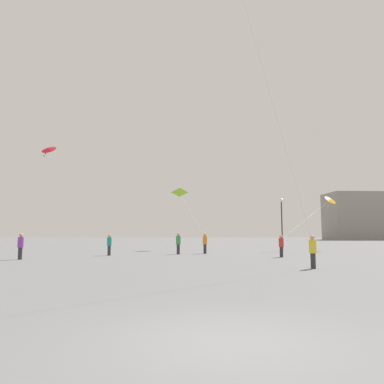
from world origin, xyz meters
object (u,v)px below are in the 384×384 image
object	(u,v)px
person_in_teal	(109,244)
kite_amber_diamond	(330,200)
building_centre_hall	(375,216)
person_in_red	(281,245)
lamppost_east	(282,216)
kite_lime_delta	(180,193)
person_in_orange	(205,242)
person_in_yellow	(313,250)
person_in_green	(178,242)
kite_crimson_diamond	(49,149)
person_in_purple	(21,245)

from	to	relation	value
person_in_teal	kite_amber_diamond	xyz separation A→B (m)	(21.30, 8.09, 4.31)
building_centre_hall	person_in_teal	bearing A→B (deg)	-130.28
person_in_red	lamppost_east	bearing A→B (deg)	176.66
kite_lime_delta	person_in_red	bearing A→B (deg)	-60.31
person_in_orange	person_in_yellow	xyz separation A→B (m)	(4.45, -13.68, -0.06)
person_in_green	kite_crimson_diamond	bearing A→B (deg)	-124.43
person_in_green	kite_lime_delta	bearing A→B (deg)	129.55
person_in_orange	lamppost_east	size ratio (longest dim) A/B	0.34
person_in_teal	person_in_yellow	world-z (taller)	person_in_teal
person_in_red	kite_amber_diamond	xyz separation A→B (m)	(8.26, 10.73, 4.33)
lamppost_east	person_in_green	bearing A→B (deg)	-154.39
person_in_teal	kite_lime_delta	bearing A→B (deg)	119.95
person_in_yellow	lamppost_east	distance (m)	18.26
person_in_teal	person_in_orange	bearing A→B (deg)	75.12
kite_amber_diamond	kite_lime_delta	world-z (taller)	kite_lime_delta
person_in_purple	kite_amber_diamond	bearing A→B (deg)	160.14
kite_lime_delta	person_in_orange	bearing A→B (deg)	-74.83
person_in_green	kite_lime_delta	world-z (taller)	kite_lime_delta
person_in_teal	kite_crimson_diamond	world-z (taller)	kite_crimson_diamond
person_in_green	person_in_purple	bearing A→B (deg)	-110.45
building_centre_hall	person_in_yellow	bearing A→B (deg)	-120.09
person_in_teal	lamppost_east	size ratio (longest dim) A/B	0.32
person_in_orange	kite_amber_diamond	distance (m)	15.29
person_in_teal	person_in_green	size ratio (longest dim) A/B	0.93
kite_amber_diamond	person_in_orange	bearing A→B (deg)	-157.09
person_in_teal	lamppost_east	world-z (taller)	lamppost_east
person_in_yellow	lamppost_east	bearing A→B (deg)	-115.37
kite_amber_diamond	building_centre_hall	world-z (taller)	building_centre_hall
person_in_teal	person_in_green	distance (m)	5.69
kite_lime_delta	lamppost_east	distance (m)	11.17
person_in_yellow	kite_amber_diamond	world-z (taller)	kite_amber_diamond
person_in_orange	person_in_green	xyz separation A→B (m)	(-2.30, -0.82, 0.02)
person_in_green	person_in_red	bearing A→B (deg)	11.35
person_in_red	kite_amber_diamond	bearing A→B (deg)	155.22
person_in_teal	kite_amber_diamond	distance (m)	23.19
person_in_purple	person_in_orange	xyz separation A→B (m)	(12.86, 6.73, 0.00)
person_in_purple	kite_crimson_diamond	bearing A→B (deg)	-142.96
person_in_teal	person_in_red	xyz separation A→B (m)	(13.04, -2.64, -0.02)
person_in_yellow	kite_lime_delta	xyz separation A→B (m)	(-6.63, 21.73, 5.24)
lamppost_east	person_in_teal	bearing A→B (deg)	-157.66
person_in_red	lamppost_east	world-z (taller)	lamppost_east
person_in_yellow	person_in_red	xyz separation A→B (m)	(0.81, 8.67, -0.01)
person_in_purple	kite_crimson_diamond	distance (m)	7.94
person_in_purple	person_in_red	distance (m)	18.21
kite_lime_delta	building_centre_hall	bearing A→B (deg)	47.96
kite_lime_delta	lamppost_east	xyz separation A→B (m)	(10.08, -3.98, -2.69)
person_in_purple	building_centre_hall	world-z (taller)	building_centre_hall
person_in_purple	person_in_red	bearing A→B (deg)	140.31
person_in_yellow	building_centre_hall	size ratio (longest dim) A/B	0.06
person_in_yellow	kite_crimson_diamond	size ratio (longest dim) A/B	0.22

